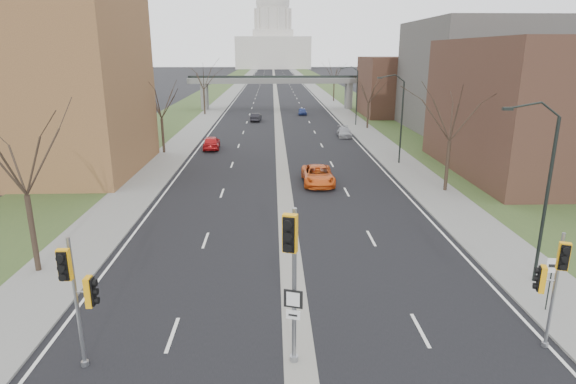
{
  "coord_description": "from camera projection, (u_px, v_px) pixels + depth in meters",
  "views": [
    {
      "loc": [
        -0.93,
        -14.96,
        10.89
      ],
      "look_at": [
        -0.15,
        8.97,
        3.88
      ],
      "focal_mm": 30.0,
      "sensor_mm": 36.0,
      "label": 1
    }
  ],
  "objects": [
    {
      "name": "signal_pole_right",
      "position": [
        553.0,
        275.0,
        17.5
      ],
      "size": [
        0.78,
        1.05,
        4.67
      ],
      "rotation": [
        0.0,
        0.0,
        -0.35
      ],
      "color": "gray",
      "rests_on": "ground"
    },
    {
      "name": "commercial_block_mid",
      "position": [
        482.0,
        77.0,
        66.09
      ],
      "size": [
        18.0,
        22.0,
        15.0
      ],
      "primitive_type": "cube",
      "color": "#53504C",
      "rests_on": "ground"
    },
    {
      "name": "tree_left_a",
      "position": [
        19.0,
        145.0,
        22.85
      ],
      "size": [
        7.2,
        7.2,
        9.4
      ],
      "color": "#382B21",
      "rests_on": "sidewalk_left"
    },
    {
      "name": "pedestrian_bridge",
      "position": [
        277.0,
        84.0,
        92.82
      ],
      "size": [
        34.0,
        3.0,
        6.45
      ],
      "color": "slate",
      "rests_on": "ground"
    },
    {
      "name": "car_left_far",
      "position": [
        256.0,
        117.0,
        77.95
      ],
      "size": [
        1.8,
        4.06,
        1.3
      ],
      "primitive_type": "imported",
      "rotation": [
        0.0,
        0.0,
        3.03
      ],
      "color": "black",
      "rests_on": "ground"
    },
    {
      "name": "commercial_block_far",
      "position": [
        403.0,
        87.0,
        83.87
      ],
      "size": [
        14.0,
        14.0,
        10.0
      ],
      "primitive_type": "cube",
      "color": "#4C2F23",
      "rests_on": "ground"
    },
    {
      "name": "road_surface",
      "position": [
        275.0,
        85.0,
        161.32
      ],
      "size": [
        20.0,
        600.0,
        0.01
      ],
      "primitive_type": "cube",
      "color": "black",
      "rests_on": "ground"
    },
    {
      "name": "grass_verge_left",
      "position": [
        221.0,
        85.0,
        160.75
      ],
      "size": [
        8.0,
        600.0,
        0.1
      ],
      "primitive_type": "cube",
      "color": "#2F4620",
      "rests_on": "ground"
    },
    {
      "name": "car_right_far",
      "position": [
        302.0,
        111.0,
        85.91
      ],
      "size": [
        1.51,
        3.64,
        1.23
      ],
      "primitive_type": "imported",
      "rotation": [
        0.0,
        0.0,
        -0.02
      ],
      "color": "navy",
      "rests_on": "ground"
    },
    {
      "name": "grass_verge_right",
      "position": [
        328.0,
        85.0,
        161.87
      ],
      "size": [
        8.0,
        600.0,
        0.1
      ],
      "primitive_type": "cube",
      "color": "#2F4620",
      "rests_on": "ground"
    },
    {
      "name": "ground",
      "position": [
        300.0,
        364.0,
        17.44
      ],
      "size": [
        700.0,
        700.0,
        0.0
      ],
      "primitive_type": "plane",
      "color": "black",
      "rests_on": "ground"
    },
    {
      "name": "car_right_near",
      "position": [
        318.0,
        175.0,
        40.96
      ],
      "size": [
        2.59,
        5.56,
        1.54
      ],
      "primitive_type": "imported",
      "rotation": [
        0.0,
        0.0,
        0.01
      ],
      "color": "#D75616",
      "rests_on": "ground"
    },
    {
      "name": "tree_right_a",
      "position": [
        453.0,
        109.0,
        37.09
      ],
      "size": [
        7.2,
        7.2,
        9.4
      ],
      "color": "#382B21",
      "rests_on": "sidewalk_right"
    },
    {
      "name": "streetlight_mid",
      "position": [
        395.0,
        94.0,
        46.53
      ],
      "size": [
        2.61,
        0.2,
        8.7
      ],
      "color": "black",
      "rests_on": "sidewalk_right"
    },
    {
      "name": "streetlight_far",
      "position": [
        352.0,
        79.0,
        71.47
      ],
      "size": [
        2.61,
        0.2,
        8.7
      ],
      "color": "black",
      "rests_on": "sidewalk_right"
    },
    {
      "name": "signal_pole_left",
      "position": [
        77.0,
        287.0,
        16.26
      ],
      "size": [
        0.88,
        0.87,
        4.96
      ],
      "rotation": [
        0.0,
        0.0,
        -0.02
      ],
      "color": "gray",
      "rests_on": "ground"
    },
    {
      "name": "tree_left_b",
      "position": [
        160.0,
        97.0,
        51.74
      ],
      "size": [
        6.75,
        6.75,
        8.81
      ],
      "color": "#382B21",
      "rests_on": "sidewalk_left"
    },
    {
      "name": "capitol",
      "position": [
        273.0,
        39.0,
        319.16
      ],
      "size": [
        48.0,
        42.0,
        55.75
      ],
      "color": "silver",
      "rests_on": "ground"
    },
    {
      "name": "sidewalk_left",
      "position": [
        239.0,
        85.0,
        160.93
      ],
      "size": [
        4.0,
        600.0,
        0.12
      ],
      "primitive_type": "cube",
      "color": "gray",
      "rests_on": "ground"
    },
    {
      "name": "tree_left_c",
      "position": [
        203.0,
        74.0,
        84.12
      ],
      "size": [
        7.65,
        7.65,
        9.99
      ],
      "color": "#382B21",
      "rests_on": "sidewalk_left"
    },
    {
      "name": "signal_pole_median",
      "position": [
        292.0,
        262.0,
        16.15
      ],
      "size": [
        0.8,
        0.99,
        5.9
      ],
      "rotation": [
        0.0,
        0.0,
        -0.31
      ],
      "color": "gray",
      "rests_on": "ground"
    },
    {
      "name": "car_left_near",
      "position": [
        211.0,
        142.0,
        55.62
      ],
      "size": [
        2.12,
        4.71,
        1.57
      ],
      "primitive_type": "imported",
      "rotation": [
        0.0,
        0.0,
        3.2
      ],
      "color": "red",
      "rests_on": "ground"
    },
    {
      "name": "tree_right_b",
      "position": [
        369.0,
        88.0,
        68.97
      ],
      "size": [
        6.3,
        6.3,
        8.22
      ],
      "color": "#382B21",
      "rests_on": "sidewalk_right"
    },
    {
      "name": "speed_limit_sign",
      "position": [
        551.0,
        275.0,
        20.43
      ],
      "size": [
        0.52,
        0.1,
        2.42
      ],
      "rotation": [
        0.0,
        0.0,
        -0.14
      ],
      "color": "black",
      "rests_on": "sidewalk_right"
    },
    {
      "name": "commercial_block_near",
      "position": [
        548.0,
        108.0,
        43.36
      ],
      "size": [
        16.0,
        20.0,
        12.0
      ],
      "primitive_type": "cube",
      "color": "#4C2F23",
      "rests_on": "ground"
    },
    {
      "name": "median_strip",
      "position": [
        275.0,
        85.0,
        161.32
      ],
      "size": [
        1.2,
        600.0,
        0.02
      ],
      "primitive_type": "cube",
      "color": "gray",
      "rests_on": "ground"
    },
    {
      "name": "tree_right_c",
      "position": [
        334.0,
        69.0,
        106.99
      ],
      "size": [
        7.65,
        7.65,
        9.99
      ],
      "color": "#382B21",
      "rests_on": "sidewalk_right"
    },
    {
      "name": "streetlight_near",
      "position": [
        538.0,
        143.0,
        21.59
      ],
      "size": [
        2.61,
        0.2,
        8.7
      ],
      "color": "black",
      "rests_on": "sidewalk_right"
    },
    {
      "name": "car_right_mid",
      "position": [
        344.0,
        132.0,
        63.76
      ],
      "size": [
        1.89,
        4.31,
        1.23
      ],
      "primitive_type": "imported",
      "rotation": [
        0.0,
        0.0,
        -0.04
      ],
      "color": "#929499",
      "rests_on": "ground"
    },
    {
      "name": "sidewalk_right",
      "position": [
        310.0,
        85.0,
        161.68
      ],
      "size": [
        4.0,
        600.0,
        0.12
      ],
      "primitive_type": "cube",
      "color": "gray",
      "rests_on": "ground"
    }
  ]
}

